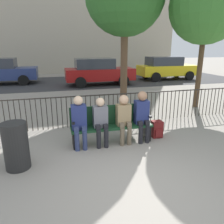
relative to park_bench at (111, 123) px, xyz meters
name	(u,v)px	position (x,y,z in m)	size (l,w,h in m)	color
ground_plane	(141,188)	(0.00, -1.98, -0.50)	(80.00, 80.00, 0.00)	gray
park_bench	(111,123)	(0.00, 0.00, 0.00)	(2.00, 0.45, 0.92)	#14381E
seated_person_0	(79,119)	(-0.80, -0.13, 0.20)	(0.34, 0.39, 1.25)	navy
seated_person_1	(101,119)	(-0.29, -0.13, 0.16)	(0.34, 0.39, 1.17)	black
seated_person_2	(124,116)	(0.29, -0.13, 0.19)	(0.34, 0.39, 1.21)	brown
seated_person_3	(142,113)	(0.76, -0.13, 0.22)	(0.34, 0.39, 1.27)	black
backpack	(157,129)	(1.24, -0.04, -0.28)	(0.27, 0.27, 0.44)	maroon
fence_railing	(100,107)	(-0.02, 1.28, 0.06)	(9.01, 0.03, 0.95)	#2D2823
tree_1	(207,7)	(4.11, 2.36, 3.16)	(2.63, 2.63, 4.99)	#4C3823
street_surface	(74,82)	(0.00, 10.02, -0.50)	(24.00, 6.00, 0.01)	#333335
parked_car_0	(1,71)	(-4.51, 10.30, 0.34)	(4.20, 1.94, 1.62)	navy
parked_car_1	(98,71)	(1.39, 8.50, 0.34)	(4.20, 1.94, 1.62)	maroon
parked_car_2	(166,68)	(6.64, 9.57, 0.34)	(4.20, 1.94, 1.62)	yellow
building_facade	(62,1)	(0.00, 18.02, 5.87)	(20.00, 6.00, 12.74)	#B2A893
trash_bin	(16,146)	(-2.10, -0.75, -0.03)	(0.47, 0.47, 0.94)	black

